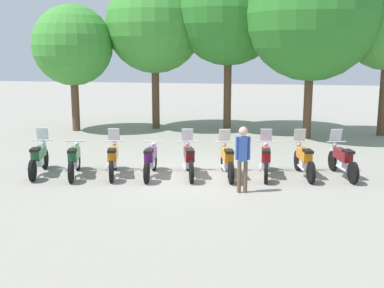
{
  "coord_description": "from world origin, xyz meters",
  "views": [
    {
      "loc": [
        2.61,
        -14.12,
        3.82
      ],
      "look_at": [
        0.0,
        0.5,
        0.9
      ],
      "focal_mm": 45.36,
      "sensor_mm": 36.0,
      "label": 1
    }
  ],
  "objects_px": {
    "motorcycle_1": "(74,160)",
    "motorcycle_7": "(304,160)",
    "motorcycle_0": "(39,158)",
    "motorcycle_3": "(151,160)",
    "motorcycle_2": "(113,159)",
    "motorcycle_4": "(189,159)",
    "person_0": "(243,154)",
    "tree_2": "(229,11)",
    "motorcycle_8": "(342,160)",
    "motorcycle_5": "(227,160)",
    "tree_1": "(155,24)",
    "tree_3": "(312,14)",
    "motorcycle_6": "(266,159)",
    "tree_0": "(73,46)"
  },
  "relations": [
    {
      "from": "motorcycle_2",
      "to": "tree_3",
      "type": "height_order",
      "value": "tree_3"
    },
    {
      "from": "motorcycle_3",
      "to": "motorcycle_8",
      "type": "distance_m",
      "value": 5.82
    },
    {
      "from": "person_0",
      "to": "motorcycle_7",
      "type": "bearing_deg",
      "value": 129.75
    },
    {
      "from": "tree_3",
      "to": "motorcycle_3",
      "type": "bearing_deg",
      "value": -124.06
    },
    {
      "from": "motorcycle_2",
      "to": "motorcycle_0",
      "type": "bearing_deg",
      "value": 81.69
    },
    {
      "from": "motorcycle_1",
      "to": "motorcycle_4",
      "type": "height_order",
      "value": "motorcycle_4"
    },
    {
      "from": "tree_2",
      "to": "motorcycle_4",
      "type": "bearing_deg",
      "value": -91.65
    },
    {
      "from": "motorcycle_3",
      "to": "motorcycle_7",
      "type": "distance_m",
      "value": 4.66
    },
    {
      "from": "motorcycle_2",
      "to": "motorcycle_8",
      "type": "height_order",
      "value": "same"
    },
    {
      "from": "motorcycle_1",
      "to": "motorcycle_8",
      "type": "xyz_separation_m",
      "value": [
        8.04,
        1.35,
        0.01
      ]
    },
    {
      "from": "motorcycle_7",
      "to": "motorcycle_4",
      "type": "bearing_deg",
      "value": 87.36
    },
    {
      "from": "tree_2",
      "to": "motorcycle_6",
      "type": "bearing_deg",
      "value": -76.05
    },
    {
      "from": "motorcycle_8",
      "to": "person_0",
      "type": "distance_m",
      "value": 3.67
    },
    {
      "from": "motorcycle_7",
      "to": "motorcycle_2",
      "type": "bearing_deg",
      "value": 87.01
    },
    {
      "from": "motorcycle_0",
      "to": "motorcycle_2",
      "type": "distance_m",
      "value": 2.31
    },
    {
      "from": "motorcycle_7",
      "to": "person_0",
      "type": "bearing_deg",
      "value": 128.25
    },
    {
      "from": "tree_0",
      "to": "person_0",
      "type": "bearing_deg",
      "value": -45.83
    },
    {
      "from": "motorcycle_6",
      "to": "tree_0",
      "type": "bearing_deg",
      "value": 50.37
    },
    {
      "from": "motorcycle_4",
      "to": "motorcycle_6",
      "type": "bearing_deg",
      "value": -95.8
    },
    {
      "from": "motorcycle_3",
      "to": "person_0",
      "type": "height_order",
      "value": "person_0"
    },
    {
      "from": "motorcycle_0",
      "to": "motorcycle_6",
      "type": "bearing_deg",
      "value": -95.45
    },
    {
      "from": "motorcycle_0",
      "to": "motorcycle_3",
      "type": "height_order",
      "value": "motorcycle_0"
    },
    {
      "from": "motorcycle_0",
      "to": "motorcycle_3",
      "type": "distance_m",
      "value": 3.48
    },
    {
      "from": "tree_2",
      "to": "tree_3",
      "type": "height_order",
      "value": "tree_2"
    },
    {
      "from": "motorcycle_5",
      "to": "tree_1",
      "type": "relative_size",
      "value": 0.3
    },
    {
      "from": "tree_0",
      "to": "tree_1",
      "type": "bearing_deg",
      "value": 20.44
    },
    {
      "from": "motorcycle_1",
      "to": "person_0",
      "type": "height_order",
      "value": "person_0"
    },
    {
      "from": "motorcycle_3",
      "to": "motorcycle_7",
      "type": "relative_size",
      "value": 1.01
    },
    {
      "from": "motorcycle_5",
      "to": "person_0",
      "type": "bearing_deg",
      "value": -174.59
    },
    {
      "from": "motorcycle_0",
      "to": "motorcycle_7",
      "type": "height_order",
      "value": "same"
    },
    {
      "from": "motorcycle_3",
      "to": "person_0",
      "type": "distance_m",
      "value": 3.19
    },
    {
      "from": "tree_1",
      "to": "motorcycle_8",
      "type": "bearing_deg",
      "value": -45.21
    },
    {
      "from": "motorcycle_2",
      "to": "person_0",
      "type": "height_order",
      "value": "person_0"
    },
    {
      "from": "tree_1",
      "to": "tree_2",
      "type": "distance_m",
      "value": 3.53
    },
    {
      "from": "motorcycle_4",
      "to": "tree_1",
      "type": "distance_m",
      "value": 10.22
    },
    {
      "from": "motorcycle_7",
      "to": "motorcycle_8",
      "type": "xyz_separation_m",
      "value": [
        1.15,
        0.17,
        0.0
      ]
    },
    {
      "from": "motorcycle_7",
      "to": "person_0",
      "type": "relative_size",
      "value": 1.2
    },
    {
      "from": "tree_2",
      "to": "motorcycle_8",
      "type": "bearing_deg",
      "value": -61.28
    },
    {
      "from": "motorcycle_0",
      "to": "motorcycle_7",
      "type": "bearing_deg",
      "value": -95.34
    },
    {
      "from": "motorcycle_6",
      "to": "tree_1",
      "type": "relative_size",
      "value": 0.3
    },
    {
      "from": "motorcycle_4",
      "to": "tree_1",
      "type": "bearing_deg",
      "value": 5.16
    },
    {
      "from": "motorcycle_1",
      "to": "tree_1",
      "type": "distance_m",
      "value": 10.25
    },
    {
      "from": "motorcycle_2",
      "to": "motorcycle_4",
      "type": "distance_m",
      "value": 2.32
    },
    {
      "from": "tree_0",
      "to": "tree_3",
      "type": "height_order",
      "value": "tree_3"
    },
    {
      "from": "motorcycle_1",
      "to": "motorcycle_7",
      "type": "distance_m",
      "value": 7.0
    },
    {
      "from": "motorcycle_2",
      "to": "motorcycle_8",
      "type": "bearing_deg",
      "value": -96.34
    },
    {
      "from": "motorcycle_4",
      "to": "tree_1",
      "type": "relative_size",
      "value": 0.29
    },
    {
      "from": "motorcycle_0",
      "to": "tree_1",
      "type": "height_order",
      "value": "tree_1"
    },
    {
      "from": "tree_1",
      "to": "motorcycle_4",
      "type": "bearing_deg",
      "value": -69.48
    },
    {
      "from": "motorcycle_2",
      "to": "tree_3",
      "type": "relative_size",
      "value": 0.27
    }
  ]
}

